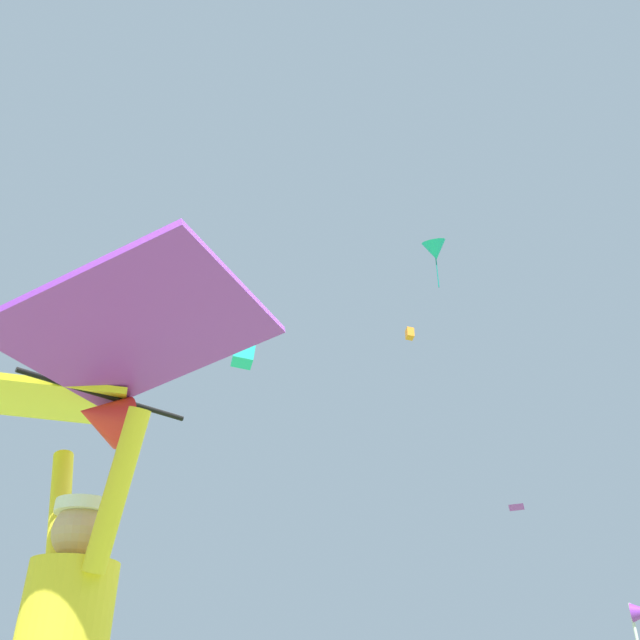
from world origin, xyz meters
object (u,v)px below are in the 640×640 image
at_px(distant_kite_orange_overhead_distant, 410,334).
at_px(distant_kite_teal_high_right, 244,350).
at_px(distant_kite_teal_low_left, 435,251).
at_px(distant_kite_purple_high_left, 516,507).
at_px(held_stunt_kite, 88,378).

distance_m(distant_kite_orange_overhead_distant, distant_kite_teal_high_right, 16.47).
height_order(distant_kite_teal_high_right, distant_kite_teal_low_left, distant_kite_teal_low_left).
bearing_deg(distant_kite_orange_overhead_distant, distant_kite_teal_low_left, -64.12).
bearing_deg(distant_kite_purple_high_left, distant_kite_teal_high_right, -149.10).
relative_size(distant_kite_orange_overhead_distant, distant_kite_teal_high_right, 0.63).
xyz_separation_m(distant_kite_orange_overhead_distant, distant_kite_purple_high_left, (6.91, -10.21, -12.96)).
xyz_separation_m(held_stunt_kite, distant_kite_orange_overhead_distant, (-9.67, 28.91, 17.20)).
height_order(held_stunt_kite, distant_kite_orange_overhead_distant, distant_kite_orange_overhead_distant).
xyz_separation_m(held_stunt_kite, distant_kite_teal_high_right, (-10.02, 14.35, 9.50)).
bearing_deg(distant_kite_orange_overhead_distant, held_stunt_kite, -71.51).
relative_size(held_stunt_kite, distant_kite_teal_high_right, 1.67).
xyz_separation_m(held_stunt_kite, distant_kite_teal_low_left, (-3.80, 16.80, 12.94)).
distance_m(distant_kite_purple_high_left, distant_kite_teal_low_left, 8.97).
bearing_deg(distant_kite_orange_overhead_distant, distant_kite_teal_high_right, -91.38).
height_order(held_stunt_kite, distant_kite_purple_high_left, distant_kite_purple_high_left).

